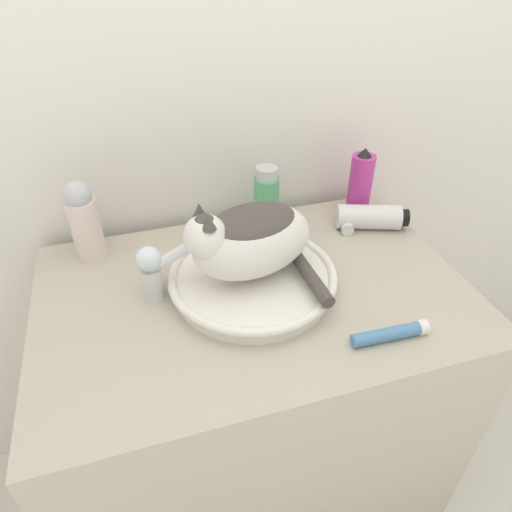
{
  "coord_description": "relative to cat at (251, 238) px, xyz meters",
  "views": [
    {
      "loc": [
        -0.22,
        -0.42,
        1.48
      ],
      "look_at": [
        0.0,
        0.3,
        0.92
      ],
      "focal_mm": 32.0,
      "sensor_mm": 36.0,
      "label": 1
    }
  ],
  "objects": [
    {
      "name": "wall_back",
      "position": [
        0.0,
        0.35,
        0.24
      ],
      "size": [
        8.0,
        0.05,
        2.4
      ],
      "color": "silver",
      "rests_on": "ground_plane"
    },
    {
      "name": "cat",
      "position": [
        0.0,
        0.0,
        0.0
      ],
      "size": [
        0.28,
        0.25,
        0.18
      ],
      "rotation": [
        0.0,
        0.0,
        3.31
      ],
      "color": "silver",
      "rests_on": "sink_basin"
    },
    {
      "name": "spray_bottle_trigger",
      "position": [
        0.37,
        0.22,
        -0.05
      ],
      "size": [
        0.06,
        0.06,
        0.19
      ],
      "color": "#B2338C",
      "rests_on": "vanity_counter"
    },
    {
      "name": "lotion_bottle_white",
      "position": [
        -0.33,
        0.22,
        -0.03
      ],
      "size": [
        0.07,
        0.07,
        0.2
      ],
      "color": "silver",
      "rests_on": "vanity_counter"
    },
    {
      "name": "cream_tube",
      "position": [
        0.21,
        -0.22,
        -0.12
      ],
      "size": [
        0.16,
        0.03,
        0.03
      ],
      "rotation": [
        0.0,
        0.0,
        -0.04
      ],
      "color": "#4C7FB2",
      "rests_on": "vanity_counter"
    },
    {
      "name": "hair_dryer",
      "position": [
        0.36,
        0.14,
        -0.1
      ],
      "size": [
        0.19,
        0.12,
        0.06
      ],
      "rotation": [
        0.0,
        0.0,
        -0.34
      ],
      "color": "silver",
      "rests_on": "vanity_counter"
    },
    {
      "name": "mouthwash_bottle",
      "position": [
        0.11,
        0.22,
        -0.05
      ],
      "size": [
        0.06,
        0.06,
        0.17
      ],
      "color": "#4CA366",
      "rests_on": "vanity_counter"
    },
    {
      "name": "faucet",
      "position": [
        -0.19,
        0.03,
        -0.05
      ],
      "size": [
        0.15,
        0.06,
        0.15
      ],
      "rotation": [
        0.0,
        0.0,
        -0.14
      ],
      "color": "silver",
      "rests_on": "vanity_counter"
    },
    {
      "name": "sink_basin",
      "position": [
        0.01,
        0.0,
        -0.11
      ],
      "size": [
        0.37,
        0.37,
        0.04
      ],
      "color": "white",
      "rests_on": "vanity_counter"
    },
    {
      "name": "vanity_counter",
      "position": [
        0.0,
        -0.01,
        -0.54
      ],
      "size": [
        0.93,
        0.61,
        0.82
      ],
      "color": "#B2A893",
      "rests_on": "ground_plane"
    }
  ]
}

